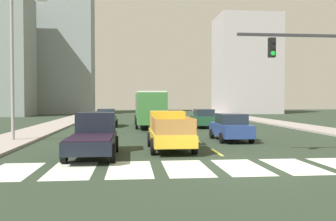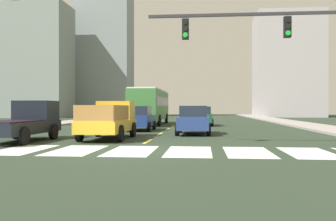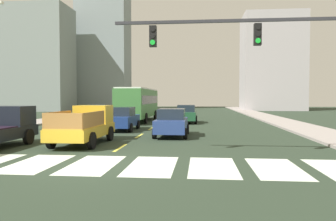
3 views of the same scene
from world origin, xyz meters
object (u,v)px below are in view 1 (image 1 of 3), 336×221
at_px(pickup_stakebed, 169,131).
at_px(sedan_far, 231,127).
at_px(city_bus, 149,106).
at_px(pickup_dark, 94,136).
at_px(streetlight_left, 15,60).
at_px(sedan_near_right, 164,124).
at_px(sedan_near_left, 107,118).
at_px(sedan_mid, 204,118).

xyz_separation_m(pickup_stakebed, sedan_far, (4.24, 3.47, -0.08)).
bearing_deg(city_bus, pickup_dark, -100.02).
bearing_deg(sedan_far, city_bus, 111.87).
bearing_deg(pickup_dark, sedan_far, 32.88).
bearing_deg(streetlight_left, city_bus, 54.05).
xyz_separation_m(sedan_near_right, sedan_far, (3.94, -3.38, 0.00)).
bearing_deg(streetlight_left, pickup_stakebed, -24.49).
relative_size(sedan_near_left, sedan_near_right, 1.00).
bearing_deg(sedan_near_right, sedan_near_left, 117.67).
distance_m(pickup_stakebed, sedan_far, 5.48).
distance_m(sedan_far, sedan_mid, 10.94).
xyz_separation_m(pickup_dark, city_bus, (3.47, 18.05, 1.03)).
relative_size(city_bus, sedan_mid, 2.45).
distance_m(pickup_stakebed, pickup_dark, 4.17).
bearing_deg(pickup_stakebed, sedan_far, 38.12).
distance_m(pickup_stakebed, city_bus, 16.22).
height_order(city_bus, streetlight_left, streetlight_left).
bearing_deg(city_bus, sedan_near_left, 174.48).
relative_size(pickup_dark, sedan_far, 1.18).
bearing_deg(city_bus, sedan_mid, -18.93).
xyz_separation_m(pickup_dark, sedan_mid, (8.41, 16.27, -0.06)).
height_order(sedan_near_left, sedan_mid, same).
relative_size(sedan_near_left, streetlight_left, 0.49).
bearing_deg(sedan_near_right, streetlight_left, -161.31).
height_order(pickup_dark, sedan_far, pickup_dark).
distance_m(pickup_stakebed, sedan_near_left, 17.20).
relative_size(pickup_stakebed, sedan_near_left, 1.18).
xyz_separation_m(sedan_near_right, streetlight_left, (-9.32, -2.74, 4.11)).
height_order(sedan_mid, streetlight_left, streetlight_left).
bearing_deg(pickup_stakebed, city_bus, 89.71).
relative_size(sedan_near_left, sedan_mid, 1.00).
bearing_deg(sedan_mid, streetlight_left, -145.56).
xyz_separation_m(pickup_stakebed, city_bus, (-0.25, 16.18, 1.02)).
bearing_deg(sedan_mid, sedan_near_right, -122.62).
bearing_deg(sedan_near_left, streetlight_left, -111.38).
distance_m(sedan_near_right, sedan_mid, 8.74).
relative_size(sedan_near_right, streetlight_left, 0.49).
xyz_separation_m(pickup_stakebed, sedan_near_right, (0.30, 6.85, -0.08)).
bearing_deg(sedan_far, streetlight_left, 179.65).
distance_m(city_bus, sedan_far, 13.53).
bearing_deg(sedan_far, sedan_near_left, 125.50).
bearing_deg(streetlight_left, sedan_far, -2.74).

